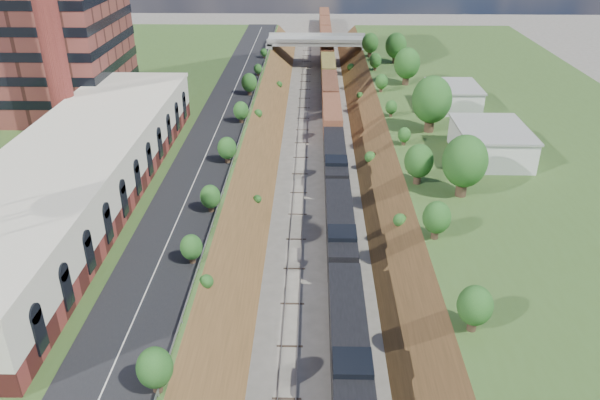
{
  "coord_description": "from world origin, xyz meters",
  "views": [
    {
      "loc": [
        -0.67,
        -22.92,
        36.1
      ],
      "look_at": [
        -2.09,
        36.37,
        6.0
      ],
      "focal_mm": 35.0,
      "sensor_mm": 36.0,
      "label": 1
    }
  ],
  "objects": [
    {
      "name": "overpass",
      "position": [
        0.0,
        122.0,
        4.92
      ],
      "size": [
        24.5,
        8.3,
        7.4
      ],
      "color": "gray",
      "rests_on": "ground"
    },
    {
      "name": "road",
      "position": [
        -15.5,
        60.0,
        5.05
      ],
      "size": [
        8.0,
        180.0,
        0.1
      ],
      "primitive_type": "cube",
      "color": "black",
      "rests_on": "platform_left"
    },
    {
      "name": "platform_right",
      "position": [
        33.0,
        60.0,
        2.5
      ],
      "size": [
        44.0,
        180.0,
        5.0
      ],
      "primitive_type": "cube",
      "color": "#3D5924",
      "rests_on": "ground"
    },
    {
      "name": "commercial_building",
      "position": [
        -28.0,
        38.0,
        8.51
      ],
      "size": [
        14.3,
        62.3,
        7.0
      ],
      "color": "maroon",
      "rests_on": "platform_left"
    },
    {
      "name": "rail_right_track",
      "position": [
        2.6,
        60.0,
        0.09
      ],
      "size": [
        1.58,
        180.0,
        0.18
      ],
      "primitive_type": "cube",
      "color": "gray",
      "rests_on": "ground"
    },
    {
      "name": "embankment_right",
      "position": [
        11.0,
        60.0,
        0.0
      ],
      "size": [
        10.0,
        180.0,
        10.0
      ],
      "primitive_type": "cube",
      "rotation": [
        0.0,
        0.79,
        0.0
      ],
      "color": "brown",
      "rests_on": "ground"
    },
    {
      "name": "white_building_far",
      "position": [
        23.0,
        74.0,
        6.8
      ],
      "size": [
        8.0,
        10.0,
        3.6
      ],
      "primitive_type": "cube",
      "color": "silver",
      "rests_on": "platform_right"
    },
    {
      "name": "white_building_near",
      "position": [
        23.5,
        52.0,
        7.0
      ],
      "size": [
        9.0,
        12.0,
        4.0
      ],
      "primitive_type": "cube",
      "color": "silver",
      "rests_on": "platform_right"
    },
    {
      "name": "embankment_left",
      "position": [
        -11.0,
        60.0,
        0.0
      ],
      "size": [
        10.0,
        180.0,
        10.0
      ],
      "primitive_type": "cube",
      "rotation": [
        0.0,
        0.79,
        0.0
      ],
      "color": "brown",
      "rests_on": "ground"
    },
    {
      "name": "guardrail",
      "position": [
        -11.4,
        59.8,
        5.55
      ],
      "size": [
        0.1,
        171.0,
        0.7
      ],
      "color": "#99999E",
      "rests_on": "platform_left"
    },
    {
      "name": "tree_right_large",
      "position": [
        17.0,
        40.0,
        9.38
      ],
      "size": [
        5.25,
        5.25,
        7.61
      ],
      "color": "#473323",
      "rests_on": "platform_right"
    },
    {
      "name": "freight_train",
      "position": [
        2.6,
        99.49,
        2.7
      ],
      "size": [
        3.18,
        178.31,
        4.71
      ],
      "color": "black",
      "rests_on": "ground"
    },
    {
      "name": "platform_left",
      "position": [
        -33.0,
        60.0,
        2.5
      ],
      "size": [
        44.0,
        180.0,
        5.0
      ],
      "primitive_type": "cube",
      "color": "#3D5924",
      "rests_on": "ground"
    },
    {
      "name": "tree_left_crest",
      "position": [
        -11.8,
        20.0,
        7.04
      ],
      "size": [
        2.45,
        2.45,
        3.55
      ],
      "color": "#473323",
      "rests_on": "platform_left"
    },
    {
      "name": "rail_left_track",
      "position": [
        -2.6,
        60.0,
        0.09
      ],
      "size": [
        1.58,
        180.0,
        0.18
      ],
      "primitive_type": "cube",
      "color": "gray",
      "rests_on": "ground"
    }
  ]
}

